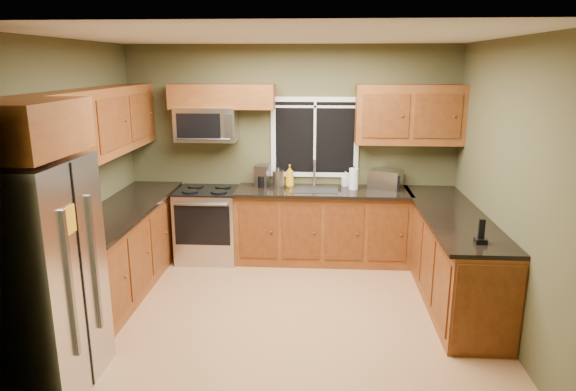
# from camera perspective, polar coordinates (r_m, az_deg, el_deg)

# --- Properties ---
(floor) EXTENTS (4.20, 4.20, 0.00)m
(floor) POSITION_cam_1_polar(r_m,az_deg,el_deg) (5.35, -0.80, -12.96)
(floor) COLOR #A37347
(floor) RESTS_ON ground
(ceiling) EXTENTS (4.20, 4.20, 0.00)m
(ceiling) POSITION_cam_1_polar(r_m,az_deg,el_deg) (4.76, -0.91, 17.30)
(ceiling) COLOR white
(ceiling) RESTS_ON back_wall
(back_wall) EXTENTS (4.20, 0.00, 4.20)m
(back_wall) POSITION_cam_1_polar(r_m,az_deg,el_deg) (6.64, 0.37, 4.80)
(back_wall) COLOR #49472A
(back_wall) RESTS_ON ground
(front_wall) EXTENTS (4.20, 0.00, 4.20)m
(front_wall) POSITION_cam_1_polar(r_m,az_deg,el_deg) (3.16, -3.43, -6.18)
(front_wall) COLOR #49472A
(front_wall) RESTS_ON ground
(left_wall) EXTENTS (0.00, 3.60, 3.60)m
(left_wall) POSITION_cam_1_polar(r_m,az_deg,el_deg) (5.46, -23.41, 1.48)
(left_wall) COLOR #49472A
(left_wall) RESTS_ON ground
(right_wall) EXTENTS (0.00, 3.60, 3.60)m
(right_wall) POSITION_cam_1_polar(r_m,az_deg,el_deg) (5.16, 23.08, 0.82)
(right_wall) COLOR #49472A
(right_wall) RESTS_ON ground
(window) EXTENTS (1.12, 0.03, 1.02)m
(window) POSITION_cam_1_polar(r_m,az_deg,el_deg) (6.58, 2.99, 6.48)
(window) COLOR white
(window) RESTS_ON back_wall
(base_cabinets_left) EXTENTS (0.60, 2.65, 0.90)m
(base_cabinets_left) POSITION_cam_1_polar(r_m,az_deg,el_deg) (6.00, -17.95, -5.91)
(base_cabinets_left) COLOR brown
(base_cabinets_left) RESTS_ON ground
(countertop_left) EXTENTS (0.65, 2.65, 0.04)m
(countertop_left) POSITION_cam_1_polar(r_m,az_deg,el_deg) (5.85, -18.08, -1.59)
(countertop_left) COLOR black
(countertop_left) RESTS_ON base_cabinets_left
(base_cabinets_back) EXTENTS (2.17, 0.60, 0.90)m
(base_cabinets_back) POSITION_cam_1_polar(r_m,az_deg,el_deg) (6.55, 3.84, -3.48)
(base_cabinets_back) COLOR brown
(base_cabinets_back) RESTS_ON ground
(countertop_back) EXTENTS (2.17, 0.65, 0.04)m
(countertop_back) POSITION_cam_1_polar(r_m,az_deg,el_deg) (6.40, 3.91, 0.46)
(countertop_back) COLOR black
(countertop_back) RESTS_ON base_cabinets_back
(base_cabinets_peninsula) EXTENTS (0.60, 2.52, 0.90)m
(base_cabinets_peninsula) POSITION_cam_1_polar(r_m,az_deg,el_deg) (5.83, 17.69, -6.49)
(base_cabinets_peninsula) COLOR brown
(base_cabinets_peninsula) RESTS_ON ground
(countertop_peninsula) EXTENTS (0.65, 2.50, 0.04)m
(countertop_peninsula) POSITION_cam_1_polar(r_m,az_deg,el_deg) (5.68, 17.79, -2.02)
(countertop_peninsula) COLOR black
(countertop_peninsula) RESTS_ON base_cabinets_peninsula
(upper_cabinets_left) EXTENTS (0.33, 2.65, 0.72)m
(upper_cabinets_left) POSITION_cam_1_polar(r_m,az_deg,el_deg) (5.73, -20.31, 7.52)
(upper_cabinets_left) COLOR brown
(upper_cabinets_left) RESTS_ON left_wall
(upper_cabinets_back_left) EXTENTS (1.30, 0.33, 0.30)m
(upper_cabinets_back_left) POSITION_cam_1_polar(r_m,az_deg,el_deg) (6.50, -7.34, 10.86)
(upper_cabinets_back_left) COLOR brown
(upper_cabinets_back_left) RESTS_ON back_wall
(upper_cabinets_back_right) EXTENTS (1.30, 0.33, 0.72)m
(upper_cabinets_back_right) POSITION_cam_1_polar(r_m,az_deg,el_deg) (6.49, 13.34, 8.73)
(upper_cabinets_back_right) COLOR brown
(upper_cabinets_back_right) RESTS_ON back_wall
(upper_cabinet_over_fridge) EXTENTS (0.72, 0.90, 0.38)m
(upper_cabinet_over_fridge) POSITION_cam_1_polar(r_m,az_deg,el_deg) (4.06, -27.99, 6.65)
(upper_cabinet_over_fridge) COLOR brown
(upper_cabinet_over_fridge) RESTS_ON left_wall
(refrigerator) EXTENTS (0.74, 0.90, 1.80)m
(refrigerator) POSITION_cam_1_polar(r_m,az_deg,el_deg) (4.33, -26.21, -8.29)
(refrigerator) COLOR #B7B7BC
(refrigerator) RESTS_ON ground
(range) EXTENTS (0.76, 0.69, 0.94)m
(range) POSITION_cam_1_polar(r_m,az_deg,el_deg) (6.67, -8.86, -3.12)
(range) COLOR #B7B7BC
(range) RESTS_ON ground
(microwave) EXTENTS (0.76, 0.41, 0.42)m
(microwave) POSITION_cam_1_polar(r_m,az_deg,el_deg) (6.54, -9.03, 7.83)
(microwave) COLOR #B7B7BC
(microwave) RESTS_ON back_wall
(sink) EXTENTS (0.60, 0.42, 0.36)m
(sink) POSITION_cam_1_polar(r_m,az_deg,el_deg) (6.41, 2.89, 0.79)
(sink) COLOR slate
(sink) RESTS_ON countertop_back
(toaster_oven) EXTENTS (0.46, 0.43, 0.24)m
(toaster_oven) POSITION_cam_1_polar(r_m,az_deg,el_deg) (6.56, 10.78, 1.83)
(toaster_oven) COLOR #B7B7BC
(toaster_oven) RESTS_ON countertop_back
(coffee_maker) EXTENTS (0.20, 0.24, 0.27)m
(coffee_maker) POSITION_cam_1_polar(r_m,az_deg,el_deg) (6.55, -2.88, 2.13)
(coffee_maker) COLOR slate
(coffee_maker) RESTS_ON countertop_back
(kettle) EXTENTS (0.16, 0.16, 0.27)m
(kettle) POSITION_cam_1_polar(r_m,az_deg,el_deg) (6.47, -1.08, 1.96)
(kettle) COLOR #B7B7BC
(kettle) RESTS_ON countertop_back
(paper_towel_roll) EXTENTS (0.13, 0.13, 0.29)m
(paper_towel_roll) POSITION_cam_1_polar(r_m,az_deg,el_deg) (6.43, 7.30, 1.85)
(paper_towel_roll) COLOR white
(paper_towel_roll) RESTS_ON countertop_back
(soap_bottle_a) EXTENTS (0.11, 0.12, 0.28)m
(soap_bottle_a) POSITION_cam_1_polar(r_m,az_deg,el_deg) (6.50, 0.19, 2.19)
(soap_bottle_a) COLOR orange
(soap_bottle_a) RESTS_ON countertop_back
(soap_bottle_b) EXTENTS (0.10, 0.10, 0.19)m
(soap_bottle_b) POSITION_cam_1_polar(r_m,az_deg,el_deg) (6.60, 6.40, 1.84)
(soap_bottle_b) COLOR white
(soap_bottle_b) RESTS_ON countertop_back
(cordless_phone) EXTENTS (0.10, 0.10, 0.22)m
(cordless_phone) POSITION_cam_1_polar(r_m,az_deg,el_deg) (4.79, 20.65, -4.23)
(cordless_phone) COLOR black
(cordless_phone) RESTS_ON countertop_peninsula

